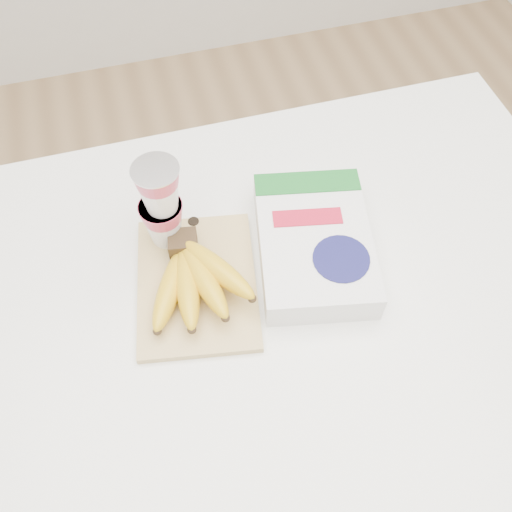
{
  "coord_description": "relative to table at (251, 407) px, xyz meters",
  "views": [
    {
      "loc": [
        -0.11,
        -0.44,
        1.79
      ],
      "look_at": [
        0.03,
        0.07,
        1.01
      ],
      "focal_mm": 40.0,
      "sensor_mm": 36.0,
      "label": 1
    }
  ],
  "objects": [
    {
      "name": "bananas",
      "position": [
        -0.08,
        0.05,
        0.53
      ],
      "size": [
        0.19,
        0.2,
        0.07
      ],
      "color": "#382816",
      "rests_on": "cutting_board"
    },
    {
      "name": "cereal_box",
      "position": [
        0.14,
        0.07,
        0.52
      ],
      "size": [
        0.24,
        0.31,
        0.06
      ],
      "rotation": [
        0.0,
        0.0,
        -0.2
      ],
      "color": "white",
      "rests_on": "table"
    },
    {
      "name": "room",
      "position": [
        0.0,
        0.0,
        0.86
      ],
      "size": [
        4.0,
        4.0,
        4.0
      ],
      "color": "tan",
      "rests_on": "ground"
    },
    {
      "name": "cutting_board",
      "position": [
        -0.07,
        0.06,
        0.49
      ],
      "size": [
        0.24,
        0.3,
        0.01
      ],
      "primitive_type": "cube",
      "rotation": [
        0.0,
        0.0,
        -0.17
      ],
      "color": "tan",
      "rests_on": "table"
    },
    {
      "name": "yogurt_stack",
      "position": [
        -0.1,
        0.16,
        0.59
      ],
      "size": [
        0.08,
        0.08,
        0.18
      ],
      "color": "white",
      "rests_on": "cutting_board"
    },
    {
      "name": "table",
      "position": [
        0.0,
        0.0,
        0.0
      ],
      "size": [
        1.3,
        0.86,
        0.97
      ],
      "primitive_type": "cube",
      "color": "silver",
      "rests_on": "ground"
    }
  ]
}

